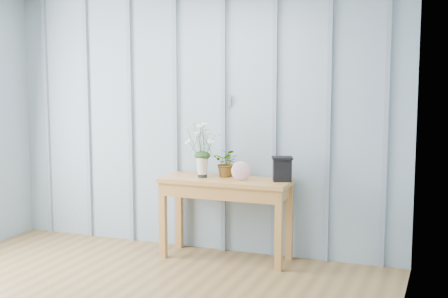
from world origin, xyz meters
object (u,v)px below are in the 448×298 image
at_px(felt_disc_vessel, 241,171).
at_px(carved_box, 282,169).
at_px(daisy_vase, 202,142).
at_px(sideboard, 226,191).

xyz_separation_m(felt_disc_vessel, carved_box, (0.35, 0.11, 0.03)).
relative_size(daisy_vase, carved_box, 2.41).
distance_m(felt_disc_vessel, carved_box, 0.37).
bearing_deg(daisy_vase, sideboard, 2.51).
relative_size(daisy_vase, felt_disc_vessel, 3.04).
bearing_deg(felt_disc_vessel, daisy_vase, 163.13).
bearing_deg(carved_box, felt_disc_vessel, -163.15).
bearing_deg(sideboard, daisy_vase, -177.49).
height_order(sideboard, daisy_vase, daisy_vase).
relative_size(felt_disc_vessel, carved_box, 0.79).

